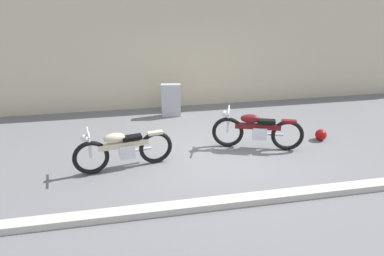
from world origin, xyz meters
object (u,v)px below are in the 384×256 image
motorcycle_maroon (257,130)px  motorcycle_cream (123,149)px  stone_marker (171,100)px  helmet (321,135)px

motorcycle_maroon → motorcycle_cream: (-2.88, -0.37, -0.01)m
motorcycle_cream → motorcycle_maroon: bearing=177.5°
stone_marker → motorcycle_maroon: size_ratio=0.47×
helmet → motorcycle_cream: 4.57m
stone_marker → motorcycle_maroon: stone_marker is taller
stone_marker → motorcycle_maroon: (1.57, -2.41, -0.02)m
helmet → motorcycle_cream: bearing=-173.7°
stone_marker → motorcycle_cream: size_ratio=0.47×
helmet → motorcycle_maroon: 1.68m
motorcycle_maroon → motorcycle_cream: bearing=26.2°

